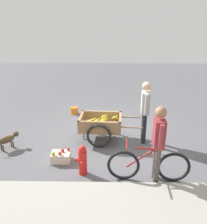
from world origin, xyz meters
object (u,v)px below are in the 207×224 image
at_px(fruit_cart, 101,125).
at_px(apple_crate, 61,157).
at_px(dog, 8,139).
at_px(bicycle, 148,165).
at_px(plastic_bucket, 74,110).
at_px(vendor_person, 145,107).
at_px(cyclist_person, 159,139).
at_px(fire_hydrant, 83,160).

bearing_deg(fruit_cart, apple_crate, 50.81).
bearing_deg(fruit_cart, dog, 12.79).
xyz_separation_m(bicycle, apple_crate, (1.90, -0.67, -0.23)).
relative_size(fruit_cart, plastic_bucket, 6.55).
relative_size(fruit_cart, vendor_person, 1.03).
bearing_deg(apple_crate, vendor_person, -153.51).
height_order(cyclist_person, fire_hydrant, cyclist_person).
relative_size(vendor_person, cyclist_person, 1.02).
distance_m(fruit_cart, dog, 2.39).
xyz_separation_m(dog, plastic_bucket, (-1.35, -2.45, -0.15)).
bearing_deg(cyclist_person, apple_crate, -18.28).
height_order(fire_hydrant, apple_crate, fire_hydrant).
bearing_deg(vendor_person, fruit_cart, -4.07).
bearing_deg(vendor_person, dog, 7.33).
xyz_separation_m(vendor_person, fire_hydrant, (1.49, 1.48, -0.65)).
height_order(fruit_cart, dog, fruit_cart).
xyz_separation_m(fruit_cart, fire_hydrant, (0.34, 1.56, -0.11)).
relative_size(plastic_bucket, apple_crate, 0.59).
relative_size(fruit_cart, cyclist_person, 1.06).
bearing_deg(cyclist_person, bicycle, -3.04).
bearing_deg(fire_hydrant, fruit_cart, -102.23).
xyz_separation_m(vendor_person, dog, (3.47, 0.45, -0.72)).
height_order(vendor_person, cyclist_person, vendor_person).
bearing_deg(bicycle, cyclist_person, 176.96).
distance_m(dog, plastic_bucket, 2.80).
bearing_deg(vendor_person, fire_hydrant, 44.95).
height_order(fire_hydrant, plastic_bucket, fire_hydrant).
bearing_deg(fire_hydrant, plastic_bucket, -79.70).
bearing_deg(dog, cyclist_person, 160.25).
xyz_separation_m(bicycle, cyclist_person, (-0.15, 0.01, 0.61)).
relative_size(fruit_cart, dog, 3.23).
xyz_separation_m(fruit_cart, bicycle, (-1.00, 1.77, -0.09)).
relative_size(dog, fire_hydrant, 0.79).
bearing_deg(plastic_bucket, apple_crate, 91.43).
distance_m(fruit_cart, cyclist_person, 2.18).
height_order(fruit_cart, cyclist_person, cyclist_person).
bearing_deg(bicycle, apple_crate, -19.42).
relative_size(fruit_cart, fire_hydrant, 2.54).
bearing_deg(cyclist_person, fruit_cart, -57.01).
distance_m(fruit_cart, bicycle, 2.03).
distance_m(dog, apple_crate, 1.55).
relative_size(vendor_person, plastic_bucket, 6.33).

